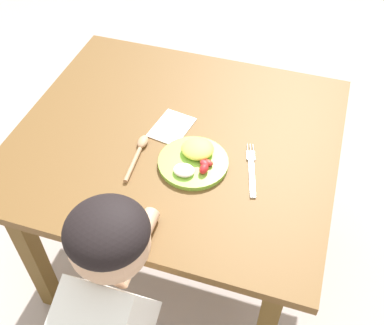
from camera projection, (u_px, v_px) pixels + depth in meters
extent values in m
plane|color=#B1A29C|center=(180.00, 252.00, 2.02)|extent=(8.00, 8.00, 0.00)
cube|color=brown|center=(176.00, 139.00, 1.52)|extent=(1.03, 0.93, 0.03)
cube|color=brown|center=(33.00, 254.00, 1.63)|extent=(0.06, 0.06, 0.67)
cube|color=brown|center=(267.00, 323.00, 1.46)|extent=(0.06, 0.06, 0.67)
cube|color=brown|center=(117.00, 122.00, 2.10)|extent=(0.06, 0.06, 0.67)
cube|color=brown|center=(301.00, 163.00, 1.92)|extent=(0.06, 0.06, 0.67)
cylinder|color=#8BCA42|center=(193.00, 162.00, 1.42)|extent=(0.21, 0.21, 0.02)
ellipsoid|color=#E7E553|center=(197.00, 149.00, 1.43)|extent=(0.10, 0.10, 0.03)
ellipsoid|color=red|center=(204.00, 169.00, 1.37)|extent=(0.03, 0.04, 0.02)
ellipsoid|color=red|center=(204.00, 164.00, 1.39)|extent=(0.04, 0.04, 0.02)
ellipsoid|color=red|center=(208.00, 163.00, 1.39)|extent=(0.04, 0.03, 0.02)
ellipsoid|color=#F0E1CF|center=(184.00, 170.00, 1.37)|extent=(0.06, 0.06, 0.02)
cube|color=silver|center=(252.00, 178.00, 1.38)|extent=(0.05, 0.15, 0.01)
cube|color=silver|center=(251.00, 156.00, 1.44)|extent=(0.03, 0.04, 0.01)
cylinder|color=silver|center=(253.00, 148.00, 1.47)|extent=(0.01, 0.03, 0.00)
cylinder|color=silver|center=(250.00, 148.00, 1.47)|extent=(0.01, 0.03, 0.00)
cylinder|color=silver|center=(247.00, 148.00, 1.47)|extent=(0.01, 0.03, 0.00)
cylinder|color=tan|center=(133.00, 164.00, 1.41)|extent=(0.02, 0.14, 0.01)
ellipsoid|color=tan|center=(143.00, 142.00, 1.48)|extent=(0.04, 0.06, 0.02)
cube|color=white|center=(110.00, 314.00, 1.11)|extent=(0.17, 0.24, 0.32)
sphere|color=#D8A884|center=(109.00, 242.00, 0.99)|extent=(0.18, 0.18, 0.18)
ellipsoid|color=black|center=(107.00, 231.00, 0.96)|extent=(0.18, 0.18, 0.10)
cylinder|color=#D8A884|center=(137.00, 246.00, 1.20)|extent=(0.04, 0.22, 0.04)
cube|color=white|center=(172.00, 127.00, 1.53)|extent=(0.13, 0.17, 0.00)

